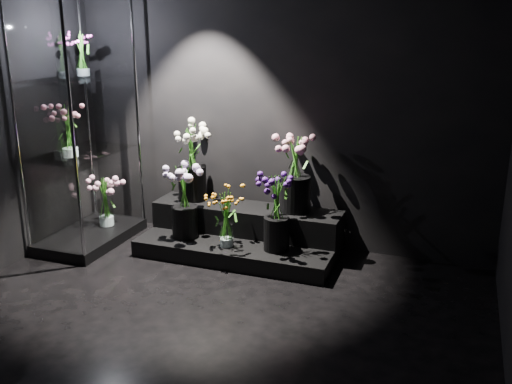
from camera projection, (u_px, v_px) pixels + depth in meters
The scene contains 12 objects.
floor at pixel (181, 344), 3.78m from camera, with size 4.00×4.00×0.00m, color black.
wall_back at pixel (277, 96), 5.17m from camera, with size 4.00×4.00×0.00m, color black.
display_riser at pixel (243, 234), 5.28m from camera, with size 1.78×0.79×0.40m.
display_case at pixel (81, 125), 5.21m from camera, with size 0.62×1.04×2.29m.
bouquet_orange_bells at pixel (226, 217), 4.95m from camera, with size 0.31×0.31×0.52m.
bouquet_lilac at pixel (184, 197), 5.14m from camera, with size 0.44×0.44×0.67m.
bouquet_purple at pixel (277, 209), 4.85m from camera, with size 0.35×0.35×0.67m.
bouquet_cream_roses at pixel (192, 156), 5.40m from camera, with size 0.43×0.43×0.74m.
bouquet_pink_roses at pixel (296, 168), 5.08m from camera, with size 0.41×0.41×0.72m.
bouquet_case_pink at pixel (68, 130), 5.02m from camera, with size 0.36×0.36×0.46m.
bouquet_case_magenta at pixel (82, 54), 5.21m from camera, with size 0.21×0.21×0.40m.
bouquet_case_base_pink at pixel (105, 201), 5.60m from camera, with size 0.35×0.35×0.48m.
Camera 1 is at (1.61, -2.95, 2.06)m, focal length 40.00 mm.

